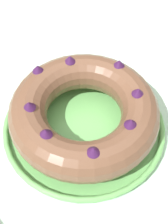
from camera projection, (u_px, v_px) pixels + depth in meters
dining_table at (91, 150)px, 0.75m from camera, size 1.45×1.15×0.75m
serving_dish at (84, 126)px, 0.68m from camera, size 0.35×0.35×0.03m
bundt_cake at (84, 112)px, 0.64m from camera, size 0.31×0.31×0.09m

